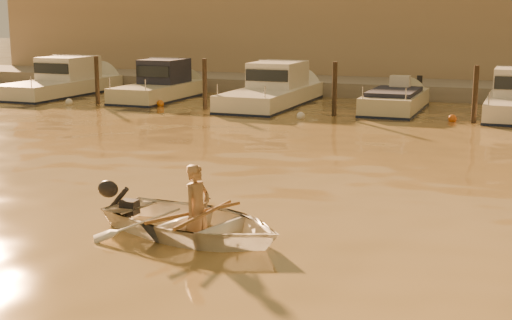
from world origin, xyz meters
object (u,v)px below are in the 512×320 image
at_px(moored_boat_0, 60,82).
at_px(moored_boat_3, 395,105).
at_px(dinghy, 193,222).
at_px(person, 197,210).
at_px(moored_boat_2, 272,90).
at_px(waterfront_building, 403,39).
at_px(moored_boat_1, 159,85).

distance_m(moored_boat_0, moored_boat_3, 15.64).
bearing_deg(moored_boat_0, dinghy, -48.48).
bearing_deg(person, moored_boat_2, 28.73).
xyz_separation_m(person, waterfront_building, (-1.45, 28.33, 1.92)).
bearing_deg(moored_boat_0, moored_boat_3, 0.00).
distance_m(person, moored_boat_0, 23.19).
bearing_deg(waterfront_building, moored_boat_2, -107.39).
bearing_deg(person, dinghy, 90.00).
xyz_separation_m(moored_boat_2, waterfront_building, (3.45, 11.00, 1.77)).
xyz_separation_m(person, moored_boat_3, (0.22, 17.33, -0.25)).
height_order(dinghy, moored_boat_2, moored_boat_2).
bearing_deg(moored_boat_0, person, -48.34).
bearing_deg(moored_boat_1, person, -59.47).
bearing_deg(dinghy, moored_boat_0, 54.48).
distance_m(moored_boat_1, waterfront_building, 14.18).
height_order(dinghy, moored_boat_3, moored_boat_3).
bearing_deg(person, moored_boat_0, 54.63).
height_order(moored_boat_2, moored_boat_3, moored_boat_2).
distance_m(dinghy, moored_boat_0, 23.11).
relative_size(moored_boat_3, waterfront_building, 0.12).
distance_m(moored_boat_1, moored_boat_2, 5.33).
xyz_separation_m(moored_boat_0, moored_boat_3, (15.64, 0.00, -0.40)).
bearing_deg(person, moored_boat_1, 43.49).
xyz_separation_m(moored_boat_1, moored_boat_3, (10.44, 0.00, -0.40)).
bearing_deg(moored_boat_2, waterfront_building, 72.61).
relative_size(person, waterfront_building, 0.03).
xyz_separation_m(person, moored_boat_2, (-4.89, 17.33, 0.15)).
distance_m(moored_boat_2, moored_boat_3, 5.13).
height_order(dinghy, person, person).
bearing_deg(moored_boat_3, person, -90.73).
relative_size(dinghy, moored_boat_3, 0.61).
height_order(person, moored_boat_1, moored_boat_1).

